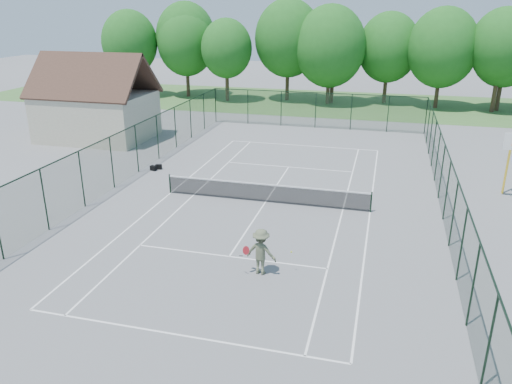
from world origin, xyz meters
TOP-DOWN VIEW (x-y plane):
  - ground at (0.00, 0.00)m, footprint 140.00×140.00m
  - grass_far at (0.00, 30.00)m, footprint 80.00×16.00m
  - court_lines at (0.00, 0.00)m, footprint 11.05×23.85m
  - tennis_net at (0.00, 0.00)m, footprint 11.08×0.08m
  - fence_enclosure at (0.00, 0.00)m, footprint 18.05×36.05m
  - utility_building at (-16.00, 10.00)m, footprint 8.60×6.27m
  - tree_line_far at (0.00, 30.00)m, footprint 39.40×6.40m
  - basketball_goal at (12.54, 4.18)m, footprint 1.20×1.43m
  - sports_bag_a at (-8.21, 3.49)m, footprint 0.45×0.34m
  - sports_bag_b at (-8.01, 3.83)m, footprint 0.43×0.30m
  - tennis_player at (1.62, -7.39)m, footprint 2.02×0.94m

SIDE VIEW (x-z plane):
  - ground at x=0.00m, z-range 0.00..0.00m
  - court_lines at x=0.00m, z-range 0.00..0.01m
  - grass_far at x=0.00m, z-range 0.00..0.01m
  - sports_bag_b at x=-8.01m, z-range 0.00..0.31m
  - sports_bag_a at x=-8.21m, z-range 0.00..0.32m
  - tennis_net at x=0.00m, z-range 0.03..1.13m
  - tennis_player at x=1.62m, z-range 0.00..1.88m
  - fence_enclosure at x=0.00m, z-range 0.05..3.07m
  - basketball_goal at x=12.54m, z-range 0.74..4.39m
  - utility_building at x=-16.00m, z-range -0.20..6.44m
  - tree_line_far at x=0.00m, z-range 1.14..10.84m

